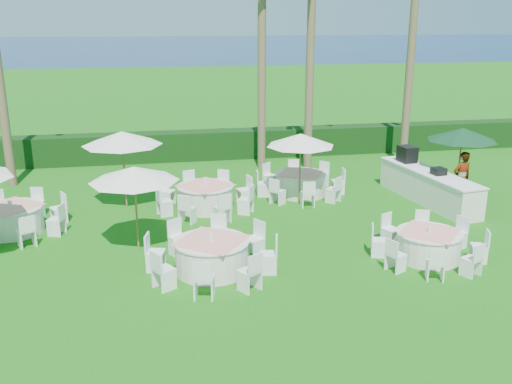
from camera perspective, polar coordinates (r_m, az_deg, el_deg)
ground at (r=13.46m, az=-6.15°, el=-8.95°), size 120.00×120.00×0.00m
hedge at (r=24.66m, az=-8.48°, el=4.55°), size 34.00×1.00×1.20m
ocean at (r=114.23m, az=-10.47°, el=13.90°), size 260.00×260.00×0.00m
banquet_table_b at (r=13.81m, az=-4.45°, el=-6.28°), size 3.17×3.17×0.96m
banquet_table_c at (r=15.11m, az=16.85°, el=-5.04°), size 2.82×2.82×0.88m
banquet_table_d at (r=17.61m, az=-23.23°, el=-2.47°), size 3.04×3.04×0.94m
banquet_table_e at (r=18.20m, az=-5.06°, el=-0.45°), size 3.13×3.13×0.95m
banquet_table_f at (r=19.67m, az=4.48°, el=0.88°), size 3.07×3.07×0.93m
umbrella_b at (r=14.88m, az=-12.11°, el=1.76°), size 2.32×2.32×2.25m
umbrella_c at (r=18.33m, az=-13.25°, el=5.25°), size 2.51×2.51×2.48m
umbrella_d at (r=18.33m, az=4.48°, el=5.22°), size 2.21×2.21×2.33m
umbrella_green at (r=19.97m, az=19.94°, el=5.44°), size 2.28×2.28×2.41m
buffet_table at (r=19.70m, az=16.79°, el=0.68°), size 1.63×4.60×1.60m
staff_person at (r=19.55m, az=19.86°, el=1.27°), size 0.71×0.52×1.79m
palm_c at (r=22.55m, az=0.60°, el=17.77°), size 4.40×4.00×11.33m
palm_d at (r=22.67m, az=5.46°, el=13.79°), size 4.32×4.32×8.31m
palm_e at (r=24.17m, az=15.28°, el=13.69°), size 4.24×4.38×8.47m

